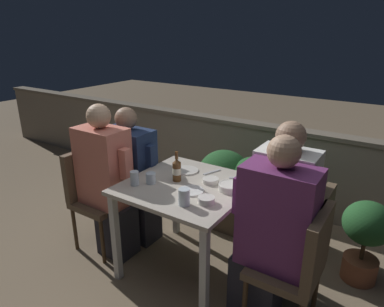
{
  "coord_description": "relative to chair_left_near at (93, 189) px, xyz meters",
  "views": [
    {
      "loc": [
        1.29,
        -1.89,
        1.82
      ],
      "look_at": [
        0.0,
        0.06,
        0.97
      ],
      "focal_mm": 32.0,
      "sensor_mm": 36.0,
      "label": 1
    }
  ],
  "objects": [
    {
      "name": "parapet_wall",
      "position": [
        0.88,
        1.57,
        -0.08
      ],
      "size": [
        9.0,
        0.18,
        0.89
      ],
      "color": "gray",
      "rests_on": "ground_plane"
    },
    {
      "name": "person_white_polo",
      "position": [
        1.54,
        0.27,
        0.12
      ],
      "size": [
        0.48,
        0.26,
        1.3
      ],
      "color": "#282833",
      "rests_on": "ground_plane"
    },
    {
      "name": "bowl_2",
      "position": [
        1.15,
        -0.03,
        0.24
      ],
      "size": [
        0.11,
        0.11,
        0.04
      ],
      "color": "silver",
      "rests_on": "dining_table"
    },
    {
      "name": "chair_left_near",
      "position": [
        0.0,
        0.0,
        0.0
      ],
      "size": [
        0.41,
        0.4,
        0.88
      ],
      "color": "brown",
      "rests_on": "ground_plane"
    },
    {
      "name": "chair_right_near",
      "position": [
        1.78,
        0.01,
        0.0
      ],
      "size": [
        0.41,
        0.4,
        0.88
      ],
      "color": "brown",
      "rests_on": "ground_plane"
    },
    {
      "name": "glass_cup_2",
      "position": [
        0.57,
        -0.07,
        0.27
      ],
      "size": [
        0.06,
        0.06,
        0.11
      ],
      "color": "silver",
      "rests_on": "dining_table"
    },
    {
      "name": "person_navy_jumper",
      "position": [
        0.2,
        0.28,
        0.07
      ],
      "size": [
        0.51,
        0.26,
        1.22
      ],
      "color": "#282833",
      "rests_on": "ground_plane"
    },
    {
      "name": "dining_table",
      "position": [
        0.88,
        0.15,
        0.11
      ],
      "size": [
        0.88,
        0.87,
        0.75
      ],
      "color": "#BCB2A3",
      "rests_on": "ground_plane"
    },
    {
      "name": "person_purple_stripe",
      "position": [
        1.59,
        0.01,
        0.11
      ],
      "size": [
        0.5,
        0.26,
        1.29
      ],
      "color": "#282833",
      "rests_on": "ground_plane"
    },
    {
      "name": "beer_bottle",
      "position": [
        0.78,
        0.16,
        0.31
      ],
      "size": [
        0.07,
        0.07,
        0.23
      ],
      "color": "brown",
      "rests_on": "dining_table"
    },
    {
      "name": "potted_plant",
      "position": [
        2.05,
        0.78,
        -0.13
      ],
      "size": [
        0.36,
        0.36,
        0.65
      ],
      "color": "#9E5638",
      "rests_on": "ground_plane"
    },
    {
      "name": "ground_plane",
      "position": [
        0.88,
        0.15,
        -0.53
      ],
      "size": [
        16.0,
        16.0,
        0.0
      ],
      "primitive_type": "plane",
      "color": "#847056"
    },
    {
      "name": "bowl_0",
      "position": [
        1.01,
        0.26,
        0.24
      ],
      "size": [
        0.12,
        0.12,
        0.04
      ],
      "color": "silver",
      "rests_on": "dining_table"
    },
    {
      "name": "fork_0",
      "position": [
        0.92,
        0.43,
        0.22
      ],
      "size": [
        0.08,
        0.17,
        0.01
      ],
      "color": "silver",
      "rests_on": "dining_table"
    },
    {
      "name": "chair_left_far",
      "position": [
        0.01,
        0.28,
        0.0
      ],
      "size": [
        0.41,
        0.4,
        0.88
      ],
      "color": "brown",
      "rests_on": "ground_plane"
    },
    {
      "name": "glass_cup_1",
      "position": [
        0.65,
        0.01,
        0.26
      ],
      "size": [
        0.07,
        0.07,
        0.08
      ],
      "color": "silver",
      "rests_on": "dining_table"
    },
    {
      "name": "person_coral_top",
      "position": [
        0.19,
        0.0,
        0.12
      ],
      "size": [
        0.49,
        0.26,
        1.29
      ],
      "color": "#282833",
      "rests_on": "ground_plane"
    },
    {
      "name": "planter_hedge",
      "position": [
        1.11,
        0.93,
        -0.11
      ],
      "size": [
        1.18,
        0.47,
        0.76
      ],
      "color": "brown",
      "rests_on": "ground_plane"
    },
    {
      "name": "fork_1",
      "position": [
        1.16,
        0.46,
        0.22
      ],
      "size": [
        0.15,
        0.11,
        0.01
      ],
      "color": "silver",
      "rests_on": "dining_table"
    },
    {
      "name": "chair_right_far",
      "position": [
        1.73,
        0.27,
        0.0
      ],
      "size": [
        0.41,
        0.4,
        0.88
      ],
      "color": "brown",
      "rests_on": "ground_plane"
    },
    {
      "name": "bowl_1",
      "position": [
        1.19,
        0.23,
        0.25
      ],
      "size": [
        0.17,
        0.17,
        0.05
      ],
      "color": "silver",
      "rests_on": "dining_table"
    },
    {
      "name": "glass_cup_0",
      "position": [
        1.04,
        -0.13,
        0.28
      ],
      "size": [
        0.08,
        0.08,
        0.11
      ],
      "color": "silver",
      "rests_on": "dining_table"
    },
    {
      "name": "plate_1",
      "position": [
        0.73,
        0.35,
        0.23
      ],
      "size": [
        0.2,
        0.2,
        0.01
      ],
      "color": "silver",
      "rests_on": "dining_table"
    },
    {
      "name": "plate_0",
      "position": [
        0.97,
        0.06,
        0.23
      ],
      "size": [
        0.18,
        0.18,
        0.01
      ],
      "color": "white",
      "rests_on": "dining_table"
    }
  ]
}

